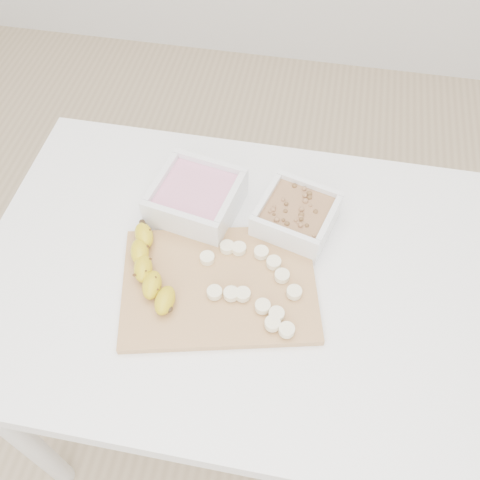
% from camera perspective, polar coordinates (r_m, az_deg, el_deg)
% --- Properties ---
extents(ground, '(3.50, 3.50, 0.00)m').
position_cam_1_polar(ground, '(1.70, -0.20, -17.10)').
color(ground, '#C6AD89').
rests_on(ground, ground).
extents(table, '(1.00, 0.70, 0.75)m').
position_cam_1_polar(table, '(1.10, -0.29, -6.01)').
color(table, white).
rests_on(table, ground).
extents(bowl_yogurt, '(0.19, 0.19, 0.08)m').
position_cam_1_polar(bowl_yogurt, '(1.08, -4.69, 4.50)').
color(bowl_yogurt, white).
rests_on(bowl_yogurt, table).
extents(bowl_granola, '(0.17, 0.17, 0.07)m').
position_cam_1_polar(bowl_granola, '(1.06, 6.02, 2.58)').
color(bowl_granola, white).
rests_on(bowl_granola, table).
extents(cutting_board, '(0.41, 0.33, 0.01)m').
position_cam_1_polar(cutting_board, '(1.00, -2.22, -4.79)').
color(cutting_board, tan).
rests_on(cutting_board, table).
extents(banana, '(0.12, 0.21, 0.03)m').
position_cam_1_polar(banana, '(1.00, -9.47, -3.13)').
color(banana, gold).
rests_on(banana, cutting_board).
extents(banana_slices, '(0.20, 0.18, 0.02)m').
position_cam_1_polar(banana_slices, '(0.98, 1.57, -4.72)').
color(banana_slices, '#F8ECBF').
rests_on(banana_slices, cutting_board).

